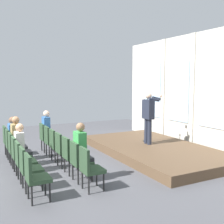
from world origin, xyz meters
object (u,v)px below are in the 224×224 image
(audience_r0_c0, at_px, (48,129))
(chair_r1_c6, at_px, (34,175))
(chair_r0_c4, at_px, (70,153))
(chair_r1_c5, at_px, (28,166))
(chair_r0_c3, at_px, (63,148))
(audience_r1_c2, at_px, (17,139))
(chair_r1_c2, at_px, (15,147))
(audience_r0_c5, at_px, (82,149))
(speaker, at_px, (148,114))
(mic_stand, at_px, (147,132))
(audience_r1_c3, at_px, (22,146))
(chair_r0_c2, at_px, (56,143))
(chair_r1_c0, at_px, (9,139))
(chair_r0_c5, at_px, (79,159))
(chair_r0_c1, at_px, (50,139))
(chair_r0_c6, at_px, (89,166))
(chair_r1_c3, at_px, (18,153))
(audience_r1_c1, at_px, (14,136))
(chair_r1_c1, at_px, (12,143))
(chair_r0_c0, at_px, (45,136))
(chair_r1_c4, at_px, (23,159))

(audience_r0_c0, relative_size, chair_r1_c6, 1.46)
(chair_r0_c4, distance_m, chair_r1_c5, 1.30)
(chair_r0_c3, xyz_separation_m, audience_r1_c2, (-0.62, -1.07, 0.23))
(chair_r1_c2, bearing_deg, chair_r1_c6, 0.00)
(audience_r1_c2, bearing_deg, chair_r1_c2, -90.00)
(audience_r0_c5, relative_size, chair_r1_c6, 1.47)
(speaker, bearing_deg, mic_stand, 150.84)
(chair_r0_c3, height_order, audience_r1_c3, audience_r1_c3)
(chair_r0_c2, xyz_separation_m, chair_r0_c4, (1.24, 0.00, 0.00))
(chair_r0_c2, xyz_separation_m, audience_r1_c3, (0.62, -1.06, 0.18))
(chair_r0_c4, relative_size, audience_r0_c5, 0.68)
(chair_r1_c0, height_order, chair_r1_c5, same)
(mic_stand, distance_m, chair_r0_c5, 3.72)
(chair_r0_c1, distance_m, audience_r1_c2, 1.26)
(chair_r0_c5, xyz_separation_m, chair_r0_c6, (0.62, 0.00, 0.00))
(chair_r1_c0, height_order, chair_r1_c3, same)
(audience_r0_c0, height_order, chair_r0_c5, audience_r0_c0)
(audience_r1_c1, bearing_deg, chair_r1_c3, -3.79)
(chair_r0_c1, distance_m, chair_r1_c6, 3.31)
(chair_r0_c4, height_order, chair_r1_c5, same)
(chair_r0_c5, xyz_separation_m, chair_r1_c6, (0.62, -1.15, 0.00))
(chair_r0_c2, distance_m, audience_r1_c1, 1.25)
(chair_r0_c5, relative_size, chair_r1_c2, 1.00)
(chair_r0_c3, distance_m, chair_r0_c6, 1.86)
(chair_r0_c2, distance_m, chair_r0_c6, 2.48)
(speaker, relative_size, chair_r0_c1, 1.80)
(chair_r0_c1, bearing_deg, audience_r1_c1, -90.00)
(chair_r0_c3, height_order, chair_r1_c5, same)
(audience_r0_c0, relative_size, chair_r0_c4, 1.46)
(chair_r1_c2, bearing_deg, chair_r1_c3, 0.00)
(mic_stand, height_order, audience_r0_c0, mic_stand)
(chair_r1_c1, bearing_deg, chair_r1_c6, 0.00)
(chair_r0_c0, height_order, chair_r0_c3, same)
(speaker, distance_m, chair_r0_c0, 3.46)
(mic_stand, xyz_separation_m, chair_r0_c5, (1.89, -3.20, -0.07))
(chair_r1_c6, bearing_deg, mic_stand, 119.99)
(chair_r1_c1, relative_size, chair_r1_c3, 1.00)
(audience_r1_c3, bearing_deg, chair_r1_c1, -176.13)
(chair_r0_c0, relative_size, audience_r0_c5, 0.68)
(chair_r0_c5, distance_m, audience_r1_c3, 1.64)
(chair_r0_c2, xyz_separation_m, chair_r1_c2, (0.00, -1.15, 0.00))
(audience_r0_c5, distance_m, chair_r1_c3, 1.76)
(audience_r0_c0, relative_size, chair_r1_c0, 1.46)
(chair_r0_c0, relative_size, chair_r0_c4, 1.00)
(audience_r1_c1, relative_size, chair_r1_c4, 1.39)
(audience_r1_c1, bearing_deg, audience_r1_c3, 0.08)
(audience_r1_c1, xyz_separation_m, chair_r1_c5, (2.48, -0.08, -0.19))
(chair_r0_c0, height_order, chair_r0_c5, same)
(speaker, bearing_deg, audience_r0_c0, -118.00)
(chair_r1_c5, relative_size, chair_r1_c6, 1.00)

